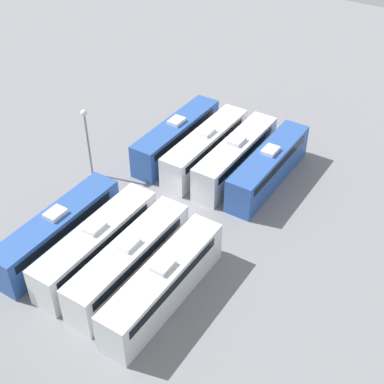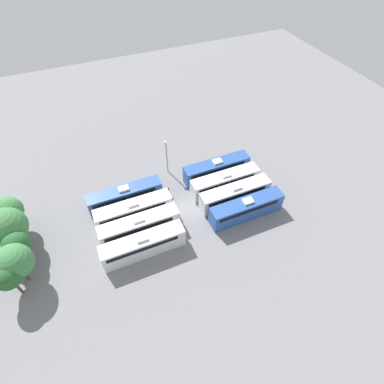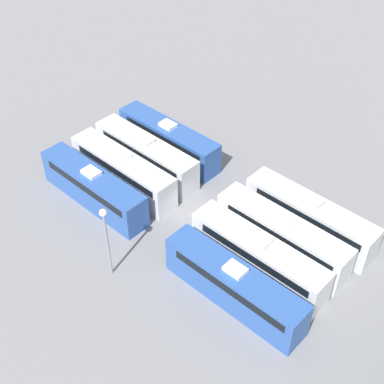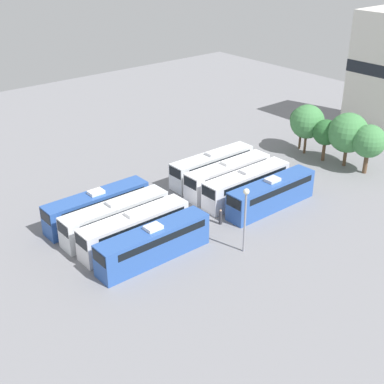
% 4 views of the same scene
% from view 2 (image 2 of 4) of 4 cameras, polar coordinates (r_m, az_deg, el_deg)
% --- Properties ---
extents(ground_plane, '(121.74, 121.74, 0.00)m').
position_cam_2_polar(ground_plane, '(48.82, -1.27, -3.33)').
color(ground_plane, gray).
extents(bus_0, '(2.51, 11.95, 3.67)m').
position_cam_2_polar(bus_0, '(47.39, 10.29, -3.03)').
color(bus_0, '#2D56A8').
rests_on(bus_0, ground_plane).
extents(bus_1, '(2.51, 11.95, 3.67)m').
position_cam_2_polar(bus_1, '(49.05, 8.18, -0.38)').
color(bus_1, silver).
rests_on(bus_1, ground_plane).
extents(bus_2, '(2.51, 11.95, 3.67)m').
position_cam_2_polar(bus_2, '(50.80, 6.25, 2.00)').
color(bus_2, white).
rests_on(bus_2, ground_plane).
extents(bus_3, '(2.51, 11.95, 3.67)m').
position_cam_2_polar(bus_3, '(52.96, 4.68, 4.47)').
color(bus_3, '#2D56A8').
rests_on(bus_3, ground_plane).
extents(bus_4, '(2.51, 11.95, 3.67)m').
position_cam_2_polar(bus_4, '(43.26, -9.29, -9.88)').
color(bus_4, silver).
rests_on(bus_4, ground_plane).
extents(bus_5, '(2.51, 11.95, 3.67)m').
position_cam_2_polar(bus_5, '(45.21, -9.98, -6.38)').
color(bus_5, white).
rests_on(bus_5, ground_plane).
extents(bus_6, '(2.51, 11.95, 3.67)m').
position_cam_2_polar(bus_6, '(47.19, -11.03, -3.47)').
color(bus_6, white).
rests_on(bus_6, ground_plane).
extents(bus_7, '(2.51, 11.95, 3.67)m').
position_cam_2_polar(bus_7, '(49.50, -12.62, -0.69)').
color(bus_7, '#2D56A8').
rests_on(bus_7, ground_plane).
extents(worker_person, '(0.36, 0.36, 1.77)m').
position_cam_2_polar(worker_person, '(50.50, -4.56, 0.17)').
color(worker_person, '#333338').
rests_on(worker_person, ground_plane).
extents(light_pole, '(0.60, 0.60, 6.88)m').
position_cam_2_polar(light_pole, '(51.97, -4.91, 7.76)').
color(light_pole, gray).
rests_on(light_pole, ground_plane).
extents(tree_0, '(3.41, 3.41, 6.14)m').
position_cam_2_polar(tree_0, '(43.54, -31.69, -13.55)').
color(tree_0, brown).
rests_on(tree_0, ground_plane).
extents(tree_1, '(4.71, 4.71, 7.04)m').
position_cam_2_polar(tree_1, '(43.99, -30.82, -11.40)').
color(tree_1, brown).
rests_on(tree_1, ground_plane).
extents(tree_2, '(3.48, 3.48, 5.80)m').
position_cam_2_polar(tree_2, '(46.45, -30.50, -8.51)').
color(tree_2, brown).
rests_on(tree_2, ground_plane).
extents(tree_3, '(5.25, 5.25, 7.28)m').
position_cam_2_polar(tree_3, '(48.12, -31.70, -5.60)').
color(tree_3, brown).
rests_on(tree_3, ground_plane).
extents(tree_4, '(4.25, 4.25, 6.53)m').
position_cam_2_polar(tree_4, '(50.45, -31.65, -3.13)').
color(tree_4, brown).
rests_on(tree_4, ground_plane).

